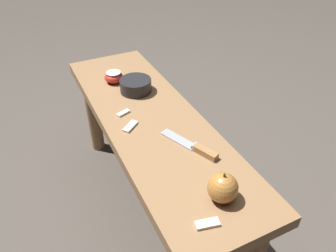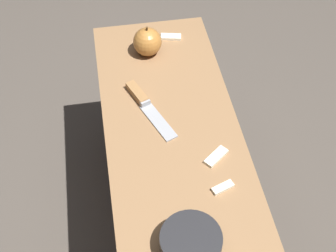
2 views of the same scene
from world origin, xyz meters
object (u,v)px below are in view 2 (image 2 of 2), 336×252
(bowl, at_px, (191,243))
(apple_whole, at_px, (147,42))
(knife, at_px, (144,102))
(wooden_bench, at_px, (181,192))

(bowl, bearing_deg, apple_whole, 179.99)
(bowl, bearing_deg, knife, -174.68)
(wooden_bench, relative_size, knife, 5.33)
(apple_whole, distance_m, bowl, 0.60)
(wooden_bench, relative_size, apple_whole, 12.30)
(knife, distance_m, apple_whole, 0.20)
(knife, relative_size, bowl, 1.68)
(knife, xyz_separation_m, bowl, (0.41, 0.04, 0.02))
(wooden_bench, relative_size, bowl, 8.96)
(wooden_bench, xyz_separation_m, knife, (-0.22, -0.06, 0.10))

